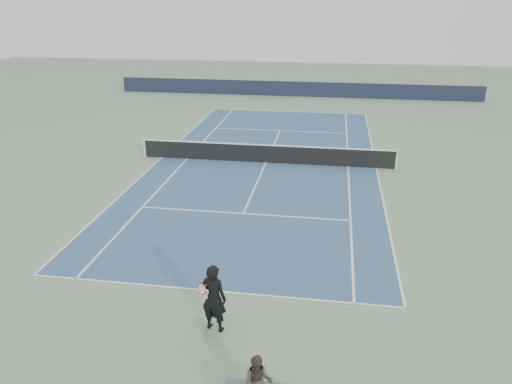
# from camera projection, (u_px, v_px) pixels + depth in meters

# --- Properties ---
(ground) EXTENTS (80.00, 80.00, 0.00)m
(ground) POSITION_uv_depth(u_px,v_px,m) (266.00, 163.00, 25.27)
(ground) COLOR gray
(court_surface) EXTENTS (10.97, 23.77, 0.01)m
(court_surface) POSITION_uv_depth(u_px,v_px,m) (266.00, 163.00, 25.27)
(court_surface) COLOR #34547B
(court_surface) RESTS_ON ground
(tennis_net) EXTENTS (12.90, 0.10, 1.07)m
(tennis_net) POSITION_uv_depth(u_px,v_px,m) (266.00, 153.00, 25.09)
(tennis_net) COLOR silver
(tennis_net) RESTS_ON ground
(windscreen_far) EXTENTS (30.00, 0.25, 1.20)m
(windscreen_far) POSITION_uv_depth(u_px,v_px,m) (295.00, 89.00, 41.46)
(windscreen_far) COLOR black
(windscreen_far) RESTS_ON ground
(tennis_player) EXTENTS (0.85, 0.64, 1.85)m
(tennis_player) POSITION_uv_depth(u_px,v_px,m) (214.00, 298.00, 12.41)
(tennis_player) COLOR black
(tennis_player) RESTS_ON ground
(tennis_ball) EXTENTS (0.07, 0.07, 0.07)m
(tennis_ball) POSITION_uv_depth(u_px,v_px,m) (219.00, 343.00, 12.18)
(tennis_ball) COLOR #C1DE2D
(tennis_ball) RESTS_ON ground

